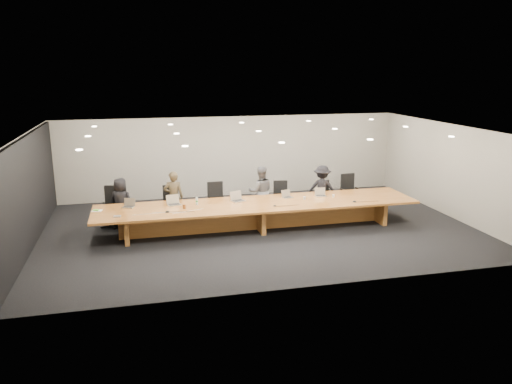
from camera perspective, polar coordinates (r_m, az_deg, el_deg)
ground at (r=14.17m, az=0.29°, el=-4.21°), size 12.00×12.00×0.00m
back_wall at (r=17.63m, az=-2.83°, el=4.09°), size 12.00×0.02×2.80m
left_wall_panel at (r=13.69m, az=-24.62°, el=-0.20°), size 0.08×7.84×2.74m
conference_table at (r=14.02m, az=0.29°, el=-2.19°), size 9.00×1.80×0.75m
chair_far_left at (r=14.79m, az=-16.10°, el=-1.61°), size 0.70×0.70×1.18m
chair_left at (r=14.87m, az=-9.51°, el=-1.32°), size 0.63×0.63×1.10m
chair_mid_left at (r=14.99m, az=-4.51°, el=-0.99°), size 0.59×0.59×1.12m
chair_mid_right at (r=15.47m, az=2.87°, el=-0.65°), size 0.62×0.62×1.04m
chair_right at (r=15.86m, az=8.14°, el=-0.50°), size 0.64×0.64×0.99m
chair_far_right at (r=16.31m, az=10.76°, el=0.07°), size 0.64×0.64×1.14m
person_a at (r=14.76m, az=-15.18°, el=-1.11°), size 0.80×0.66×1.41m
person_b at (r=14.72m, az=-9.39°, el=-0.58°), size 0.60×0.43×1.54m
person_c at (r=15.15m, az=0.55°, el=0.05°), size 0.84×0.70×1.55m
person_d at (r=15.81m, az=7.55°, el=0.39°), size 1.09×0.86×1.48m
laptop_a at (r=13.94m, az=-14.41°, el=-1.23°), size 0.37×0.32×0.24m
laptop_b at (r=13.91m, az=-9.35°, el=-0.93°), size 0.41×0.34×0.28m
laptop_c at (r=14.12m, az=-2.03°, el=-0.51°), size 0.44×0.39×0.29m
laptop_d at (r=14.54m, az=3.66°, el=-0.22°), size 0.34×0.29×0.23m
laptop_e at (r=14.80m, az=7.43°, el=-0.02°), size 0.34×0.26×0.25m
water_bottle at (r=13.87m, az=-6.79°, el=-1.04°), size 0.07×0.07×0.20m
amber_mug at (r=13.55m, az=-8.20°, el=-1.66°), size 0.09×0.09×0.11m
paper_cup_near at (r=14.41m, az=5.57°, el=-0.69°), size 0.08×0.08×0.08m
paper_cup_far at (r=14.75m, az=8.84°, el=-0.45°), size 0.07×0.07×0.08m
notepad at (r=13.85m, az=-17.73°, el=-2.05°), size 0.29×0.25×0.02m
lime_gadget at (r=13.85m, az=-17.81°, el=-1.98°), size 0.17×0.13×0.02m
av_box at (r=13.16m, az=-15.57°, el=-2.70°), size 0.20×0.15×0.03m
mic_left at (r=13.29m, az=-10.09°, el=-2.21°), size 0.14×0.14×0.03m
mic_center at (r=13.67m, az=2.16°, el=-1.56°), size 0.14×0.14×0.03m
mic_right at (r=14.36m, az=11.21°, el=-1.05°), size 0.16×0.16×0.03m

